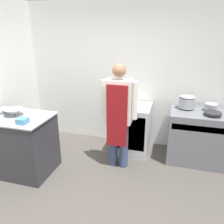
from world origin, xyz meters
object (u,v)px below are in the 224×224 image
Objects in this scene: fridge_unit at (133,129)px; stock_pot at (187,102)px; stove at (196,136)px; person_cook at (119,112)px; plastic_tub at (22,121)px; mixing_bowl at (14,112)px; saute_pan at (213,113)px; sauce_pot at (211,107)px.

stock_pot is (0.89, 0.09, 0.58)m from fridge_unit.
person_cook is at bearing -156.06° from stove.
plastic_tub is (-1.33, -1.33, 0.53)m from fridge_unit.
stove is 1.03× the size of fridge_unit.
stove is 3.00m from mixing_bowl.
person_cook reaches higher than stove.
saute_pan is (1.43, 0.43, -0.03)m from person_cook.
fridge_unit is at bearing -174.28° from stock_pot.
sauce_pot is (0.39, -0.00, -0.06)m from stock_pot.
sauce_pot is at bearing 90.00° from saute_pan.
person_cook is 8.21× the size of sauce_pot.
stock_pot reaches higher than plastic_tub.
mixing_bowl is 1.08× the size of saute_pan.
stock_pot is at bearing 5.72° from fridge_unit.
stock_pot reaches higher than mixing_bowl.
stove is at bearing -147.08° from sauce_pot.
saute_pan is at bearing -90.00° from sauce_pot.
mixing_bowl is 2.80m from stock_pot.
saute_pan is at bearing -32.41° from stove.
plastic_tub is 2.64m from stock_pot.
plastic_tub is 0.51× the size of saute_pan.
fridge_unit is at bearing 44.99° from plastic_tub.
plastic_tub is at bearing -135.01° from fridge_unit.
stove is 6.84× the size of plastic_tub.
person_cook reaches higher than fridge_unit.
stove is 0.62m from stock_pot.
stove is at bearing 147.59° from saute_pan.
saute_pan is (2.61, 1.18, -0.05)m from plastic_tub.
person_cook is 12.71× the size of plastic_tub.
stock_pot is (2.54, 1.18, 0.03)m from mixing_bowl.
person_cook reaches higher than plastic_tub.
person_cook reaches higher than mixing_bowl.
stock_pot is 1.01× the size of saute_pan.
person_cook is 6.47× the size of saute_pan.
stove is 4.42× the size of sauce_pot.
saute_pan is (1.29, -0.15, 0.49)m from fridge_unit.
fridge_unit is 2.05m from mixing_bowl.
sauce_pot reaches higher than stove.
person_cook is at bearing 18.87° from mixing_bowl.
person_cook is at bearing 32.13° from plastic_tub.
saute_pan is at bearing 24.30° from plastic_tub.
mixing_bowl is 2.13× the size of plastic_tub.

